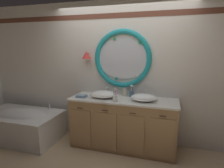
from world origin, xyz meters
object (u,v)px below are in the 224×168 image
at_px(sink_basin_right, 144,97).
at_px(folded_hand_towel, 82,96).
at_px(toothbrush_holder_left, 115,98).
at_px(bathtub, 21,123).
at_px(toothbrush_holder_right, 132,93).
at_px(soap_dispenser, 125,92).
at_px(sink_basin_left, 103,94).

height_order(sink_basin_right, folded_hand_towel, sink_basin_right).
bearing_deg(toothbrush_holder_left, bathtub, -177.49).
height_order(bathtub, toothbrush_holder_right, toothbrush_holder_right).
distance_m(bathtub, soap_dispenser, 2.11).
bearing_deg(toothbrush_holder_right, soap_dispenser, 171.05).
xyz_separation_m(sink_basin_right, toothbrush_holder_right, (-0.24, 0.20, 0.00)).
height_order(sink_basin_left, folded_hand_towel, sink_basin_left).
bearing_deg(toothbrush_holder_right, sink_basin_right, -39.80).
bearing_deg(sink_basin_right, sink_basin_left, -180.00).
relative_size(sink_basin_left, toothbrush_holder_left, 2.10).
xyz_separation_m(toothbrush_holder_right, folded_hand_towel, (-0.84, -0.29, -0.04)).
xyz_separation_m(sink_basin_right, toothbrush_holder_left, (-0.44, -0.16, -0.00)).
bearing_deg(bathtub, toothbrush_holder_left, 2.51).
distance_m(toothbrush_holder_right, folded_hand_towel, 0.89).
bearing_deg(toothbrush_holder_right, sink_basin_left, -156.83).
distance_m(bathtub, sink_basin_left, 1.76).
bearing_deg(sink_basin_left, sink_basin_right, 0.00).
relative_size(sink_basin_left, folded_hand_towel, 2.48).
distance_m(sink_basin_right, folded_hand_towel, 1.09).
xyz_separation_m(bathtub, sink_basin_right, (2.33, 0.24, 0.63)).
xyz_separation_m(bathtub, toothbrush_holder_right, (2.09, 0.44, 0.64)).
bearing_deg(soap_dispenser, toothbrush_holder_right, -8.95).
distance_m(bathtub, sink_basin_right, 2.43).
bearing_deg(bathtub, soap_dispenser, 13.27).
distance_m(bathtub, toothbrush_holder_left, 1.99).
height_order(sink_basin_right, toothbrush_holder_left, toothbrush_holder_left).
bearing_deg(folded_hand_towel, toothbrush_holder_right, 18.83).
bearing_deg(folded_hand_towel, toothbrush_holder_left, -6.21).
bearing_deg(sink_basin_left, folded_hand_towel, -166.90).
bearing_deg(soap_dispenser, folded_hand_towel, -156.49).
distance_m(toothbrush_holder_right, soap_dispenser, 0.14).
height_order(sink_basin_left, toothbrush_holder_right, toothbrush_holder_right).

